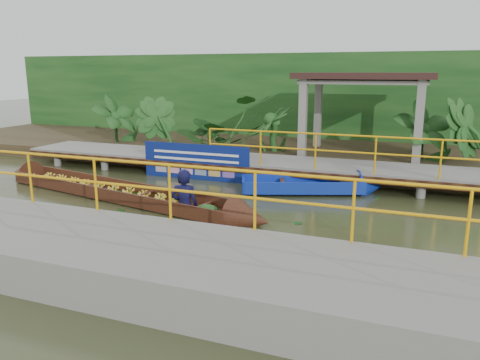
% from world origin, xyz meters
% --- Properties ---
extents(ground, '(80.00, 80.00, 0.00)m').
position_xyz_m(ground, '(0.00, 0.00, 0.00)').
color(ground, '#32361B').
rests_on(ground, ground).
extents(land_strip, '(30.00, 8.00, 0.45)m').
position_xyz_m(land_strip, '(0.00, 7.50, 0.23)').
color(land_strip, '#2E2617').
rests_on(land_strip, ground).
extents(far_dock, '(16.00, 2.06, 1.66)m').
position_xyz_m(far_dock, '(0.02, 3.43, 0.48)').
color(far_dock, gray).
rests_on(far_dock, ground).
extents(near_dock, '(18.00, 2.40, 1.73)m').
position_xyz_m(near_dock, '(1.00, -4.20, 0.30)').
color(near_dock, gray).
rests_on(near_dock, ground).
extents(pavilion, '(4.40, 3.00, 3.00)m').
position_xyz_m(pavilion, '(3.00, 6.30, 2.82)').
color(pavilion, gray).
rests_on(pavilion, ground).
extents(foliage_backdrop, '(30.00, 0.80, 4.00)m').
position_xyz_m(foliage_backdrop, '(0.00, 10.00, 2.00)').
color(foliage_backdrop, '#133D15').
rests_on(foliage_backdrop, ground).
extents(vendor_boat, '(9.28, 2.81, 2.29)m').
position_xyz_m(vendor_boat, '(-2.07, -0.24, 0.30)').
color(vendor_boat, '#34170E').
rests_on(vendor_boat, ground).
extents(moored_blue_boat, '(3.89, 2.25, 0.91)m').
position_xyz_m(moored_blue_boat, '(2.81, 2.45, 0.16)').
color(moored_blue_boat, '#0E299A').
rests_on(moored_blue_boat, ground).
extents(blue_banner, '(3.51, 0.04, 1.10)m').
position_xyz_m(blue_banner, '(-1.46, 2.48, 0.56)').
color(blue_banner, navy).
rests_on(blue_banner, ground).
extents(tropical_plants, '(14.65, 1.65, 2.06)m').
position_xyz_m(tropical_plants, '(-0.29, 5.30, 1.48)').
color(tropical_plants, '#133D15').
rests_on(tropical_plants, ground).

